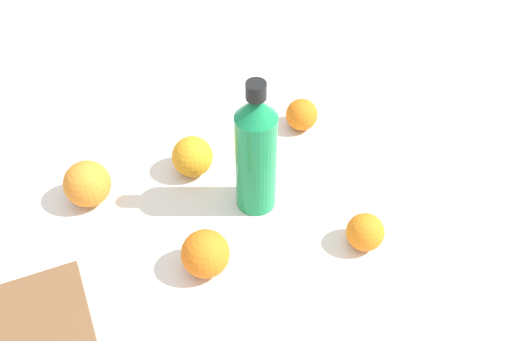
{
  "coord_description": "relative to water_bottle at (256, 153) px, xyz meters",
  "views": [
    {
      "loc": [
        -0.63,
        0.36,
        0.84
      ],
      "look_at": [
        -0.02,
        -0.03,
        0.08
      ],
      "focal_mm": 43.13,
      "sensor_mm": 36.0,
      "label": 1
    }
  ],
  "objects": [
    {
      "name": "ground_plane",
      "position": [
        0.02,
        0.03,
        -0.12
      ],
      "size": [
        2.4,
        2.4,
        0.0
      ],
      "primitive_type": "plane",
      "color": "silver"
    },
    {
      "name": "orange_4",
      "position": [
        -0.08,
        0.15,
        -0.08
      ],
      "size": [
        0.08,
        0.08,
        0.08
      ],
      "primitive_type": "sphere",
      "color": "orange",
      "rests_on": "ground_plane"
    },
    {
      "name": "orange_3",
      "position": [
        0.12,
        -0.18,
        -0.09
      ],
      "size": [
        0.06,
        0.06,
        0.06
      ],
      "primitive_type": "sphere",
      "color": "orange",
      "rests_on": "ground_plane"
    },
    {
      "name": "orange_0",
      "position": [
        -0.18,
        -0.1,
        -0.09
      ],
      "size": [
        0.06,
        0.06,
        0.06
      ],
      "primitive_type": "sphere",
      "color": "orange",
      "rests_on": "ground_plane"
    },
    {
      "name": "orange_1",
      "position": [
        0.16,
        0.25,
        -0.08
      ],
      "size": [
        0.08,
        0.08,
        0.08
      ],
      "primitive_type": "sphere",
      "color": "orange",
      "rests_on": "ground_plane"
    },
    {
      "name": "cutting_board",
      "position": [
        -0.06,
        0.42,
        -0.11
      ],
      "size": [
        0.24,
        0.19,
        0.02
      ],
      "primitive_type": "cube",
      "rotation": [
        0.0,
        0.0,
        -0.18
      ],
      "color": "brown",
      "rests_on": "ground_plane"
    },
    {
      "name": "orange_2",
      "position": [
        0.13,
        0.06,
        -0.08
      ],
      "size": [
        0.08,
        0.08,
        0.08
      ],
      "primitive_type": "sphere",
      "color": "orange",
      "rests_on": "ground_plane"
    },
    {
      "name": "water_bottle",
      "position": [
        0.0,
        0.0,
        0.0
      ],
      "size": [
        0.07,
        0.07,
        0.27
      ],
      "rotation": [
        0.0,
        0.0,
        2.5
      ],
      "color": "#198C4C",
      "rests_on": "ground_plane"
    }
  ]
}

